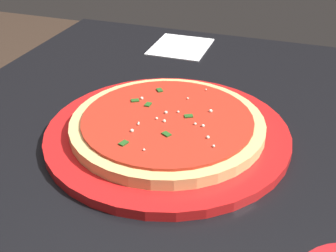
# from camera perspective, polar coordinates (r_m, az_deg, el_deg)

# --- Properties ---
(restaurant_table) EXTENTS (1.03, 0.78, 0.72)m
(restaurant_table) POSITION_cam_1_polar(r_m,az_deg,el_deg) (0.69, -1.53, -13.23)
(restaurant_table) COLOR black
(restaurant_table) RESTS_ON ground_plane
(serving_plate) EXTENTS (0.35, 0.35, 0.01)m
(serving_plate) POSITION_cam_1_polar(r_m,az_deg,el_deg) (0.64, 0.00, -1.00)
(serving_plate) COLOR red
(serving_plate) RESTS_ON restaurant_table
(pizza) EXTENTS (0.28, 0.28, 0.02)m
(pizza) POSITION_cam_1_polar(r_m,az_deg,el_deg) (0.63, -0.00, 0.27)
(pizza) COLOR #DBB26B
(pizza) RESTS_ON serving_plate
(napkin_folded_right) EXTENTS (0.14, 0.12, 0.00)m
(napkin_folded_right) POSITION_cam_1_polar(r_m,az_deg,el_deg) (0.97, 1.65, 10.21)
(napkin_folded_right) COLOR white
(napkin_folded_right) RESTS_ON restaurant_table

